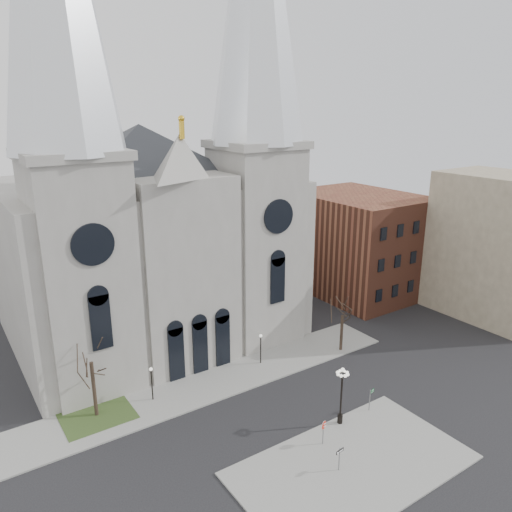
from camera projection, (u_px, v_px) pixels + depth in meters
ground at (280, 445)px, 39.84m from camera, size 160.00×160.00×0.00m
sidewalk_near at (352, 465)px, 37.47m from camera, size 18.00×10.00×0.14m
sidewalk_far at (213, 383)px, 48.53m from camera, size 40.00×6.00×0.14m
grass_patch at (97, 415)px, 43.43m from camera, size 6.00×5.00×0.18m
cathedral at (153, 179)px, 52.52m from camera, size 33.00×26.66×54.00m
bg_building_brick at (357, 243)px, 71.27m from camera, size 14.00×18.00×14.00m
bg_building_tan at (496, 246)px, 62.29m from camera, size 10.00×14.00×18.00m
tree_left at (91, 359)px, 41.82m from camera, size 3.20×3.20×7.50m
tree_right at (343, 313)px, 53.69m from camera, size 3.20×3.20×6.00m
ped_lamp_left at (151, 378)px, 45.05m from camera, size 0.32×0.32×3.26m
ped_lamp_right at (261, 344)px, 51.48m from camera, size 0.32×0.32×3.26m
stop_sign at (323, 427)px, 39.31m from camera, size 0.76×0.08×2.10m
globe_lamp at (342, 389)px, 41.39m from camera, size 1.36×1.36×5.23m
one_way_sign at (339, 455)px, 36.53m from camera, size 0.82×0.15×1.89m
street_name_sign at (370, 398)px, 43.81m from camera, size 0.63×0.21×2.00m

